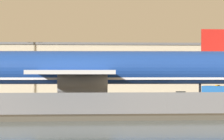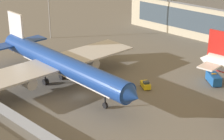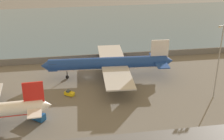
# 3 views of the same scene
# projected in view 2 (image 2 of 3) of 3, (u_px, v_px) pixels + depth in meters

# --- Properties ---
(ground_plane) EXTENTS (500.00, 500.00, 0.00)m
(ground_plane) POSITION_uv_depth(u_px,v_px,m) (81.00, 96.00, 80.33)
(ground_plane) COLOR #66635E
(perimeter_fence) EXTENTS (280.00, 0.10, 2.64)m
(perimeter_fence) POSITION_uv_depth(u_px,v_px,m) (15.00, 117.00, 69.23)
(perimeter_fence) COLOR slate
(perimeter_fence) RESTS_ON ground
(cargo_jet_blue) EXTENTS (48.31, 41.56, 13.71)m
(cargo_jet_blue) POSITION_uv_depth(u_px,v_px,m) (59.00, 63.00, 84.13)
(cargo_jet_blue) COLOR #193D93
(cargo_jet_blue) RESTS_ON ground
(baggage_tug) EXTENTS (3.55, 3.12, 1.80)m
(baggage_tug) POSITION_uv_depth(u_px,v_px,m) (146.00, 85.00, 83.96)
(baggage_tug) COLOR yellow
(baggage_tug) RESTS_ON ground
(ops_van) EXTENTS (5.34, 4.95, 2.48)m
(ops_van) POSITION_uv_depth(u_px,v_px,m) (214.00, 79.00, 86.07)
(ops_van) COLOR #19519E
(ops_van) RESTS_ON ground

